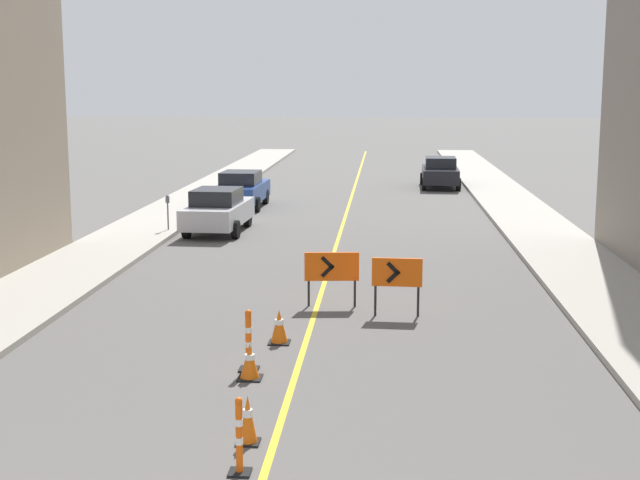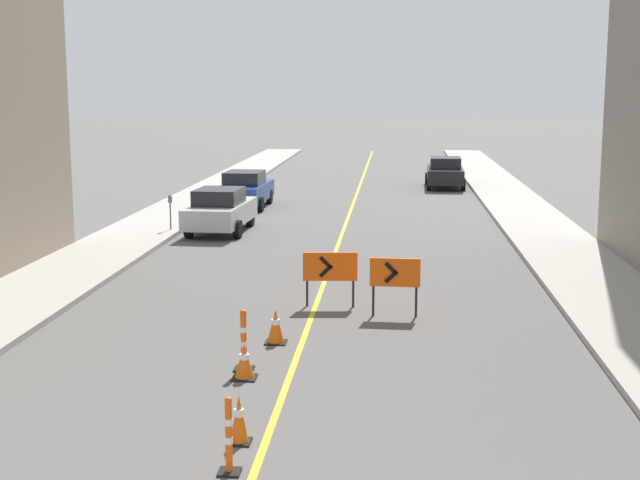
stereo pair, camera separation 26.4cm
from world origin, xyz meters
TOP-DOWN VIEW (x-y plane):
  - lane_stripe at (0.00, 33.65)m, footprint 0.12×67.31m
  - sidewalk_left at (-7.14, 33.65)m, footprint 2.82×67.31m
  - sidewalk_right at (7.14, 33.65)m, footprint 2.82×67.31m
  - traffic_cone_second at (-0.38, 7.40)m, footprint 0.34×0.34m
  - traffic_cone_third at (-0.79, 10.30)m, footprint 0.43×0.43m
  - traffic_cone_fourth at (-0.53, 12.57)m, footprint 0.43×0.43m
  - delineator_post_front at (-0.33, 6.36)m, footprint 0.30×0.30m
  - delineator_post_rear at (-0.88, 10.79)m, footprint 0.36×0.36m
  - arrow_barricade_primary at (0.35, 15.72)m, footprint 1.29×0.18m
  - arrow_barricade_secondary at (1.87, 14.92)m, footprint 1.14×0.11m
  - parked_car_curb_near at (-4.37, 26.32)m, footprint 2.03×4.39m
  - parked_car_curb_mid at (-4.58, 32.89)m, footprint 1.95×4.36m
  - parked_car_curb_far at (4.41, 41.36)m, footprint 1.95×4.34m
  - parking_meter_near_curb at (-6.08, 25.87)m, footprint 0.12×0.11m

SIDE VIEW (x-z plane):
  - lane_stripe at x=0.00m, z-range 0.00..0.01m
  - sidewalk_left at x=-7.14m, z-range 0.00..0.15m
  - sidewalk_right at x=7.14m, z-range 0.00..0.15m
  - traffic_cone_third at x=-0.79m, z-range 0.00..0.63m
  - traffic_cone_fourth at x=-0.53m, z-range 0.00..0.69m
  - traffic_cone_second at x=-0.38m, z-range 0.00..0.73m
  - delineator_post_front at x=-0.33m, z-range -0.08..1.00m
  - delineator_post_rear at x=-0.88m, z-range -0.08..1.06m
  - parked_car_curb_near at x=-4.37m, z-range 0.00..1.59m
  - parked_car_curb_mid at x=-4.58m, z-range 0.00..1.59m
  - parked_car_curb_far at x=4.41m, z-range 0.00..1.59m
  - arrow_barricade_primary at x=0.35m, z-range 0.27..1.57m
  - arrow_barricade_secondary at x=1.87m, z-range 0.29..1.63m
  - parking_meter_near_curb at x=-6.08m, z-range 0.41..1.64m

